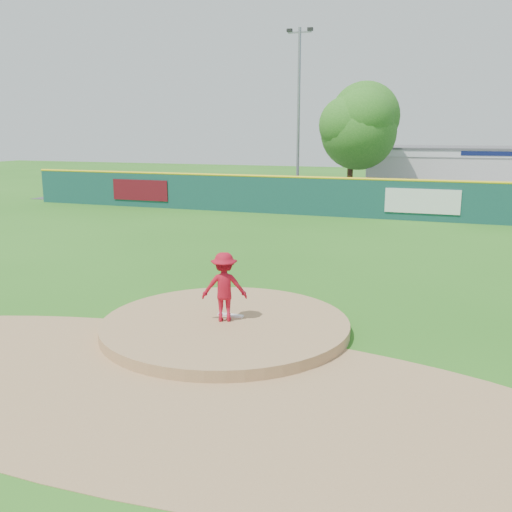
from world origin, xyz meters
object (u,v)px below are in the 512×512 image
(playground_slide, at_px, (182,187))
(light_pole_left, at_px, (299,106))
(pitcher, at_px, (224,287))
(deciduous_tree, at_px, (352,128))
(van, at_px, (332,191))
(pool_building_grp, at_px, (483,171))

(playground_slide, bearing_deg, light_pole_left, 36.41)
(pitcher, distance_m, deciduous_tree, 25.34)
(van, bearing_deg, pool_building_grp, -64.19)
(deciduous_tree, bearing_deg, pool_building_grp, 41.16)
(van, xyz_separation_m, deciduous_tree, (0.97, 0.63, 3.89))
(deciduous_tree, relative_size, light_pole_left, 0.67)
(pitcher, relative_size, light_pole_left, 0.14)
(playground_slide, bearing_deg, deciduous_tree, 14.75)
(pitcher, bearing_deg, van, -104.84)
(pitcher, xyz_separation_m, light_pole_left, (-5.99, 27.01, 5.03))
(van, distance_m, deciduous_tree, 4.06)
(pool_building_grp, height_order, deciduous_tree, deciduous_tree)
(pitcher, height_order, van, pitcher)
(deciduous_tree, bearing_deg, playground_slide, -165.25)
(pool_building_grp, bearing_deg, deciduous_tree, -138.84)
(playground_slide, distance_m, light_pole_left, 9.58)
(pool_building_grp, xyz_separation_m, light_pole_left, (-12.00, -4.99, 4.39))
(deciduous_tree, distance_m, light_pole_left, 4.72)
(van, xyz_separation_m, pool_building_grp, (8.97, 7.63, 1.00))
(pitcher, bearing_deg, light_pole_left, -99.25)
(van, bearing_deg, light_pole_left, 34.44)
(pitcher, xyz_separation_m, van, (-2.96, 24.37, -0.36))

